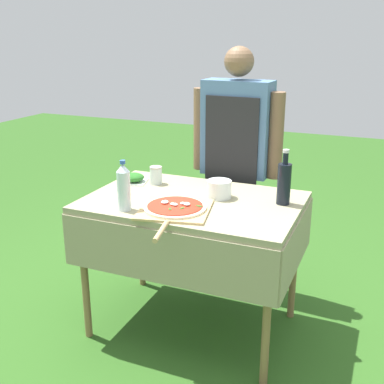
% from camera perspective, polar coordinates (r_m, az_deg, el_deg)
% --- Properties ---
extents(ground_plane, '(12.00, 12.00, 0.00)m').
position_cam_1_polar(ground_plane, '(2.95, 0.13, -15.51)').
color(ground_plane, '#2D5B1E').
extents(prep_table, '(1.15, 0.78, 0.79)m').
position_cam_1_polar(prep_table, '(2.62, 0.14, -2.76)').
color(prep_table, gray).
rests_on(prep_table, ground).
extents(person_cook, '(0.59, 0.21, 1.57)m').
position_cam_1_polar(person_cook, '(3.05, 5.27, 4.73)').
color(person_cook, '#333D56').
rests_on(person_cook, ground).
extents(pizza_on_peel, '(0.41, 0.59, 0.05)m').
position_cam_1_polar(pizza_on_peel, '(2.41, -2.08, -2.01)').
color(pizza_on_peel, tan).
rests_on(pizza_on_peel, prep_table).
extents(oil_bottle, '(0.07, 0.07, 0.29)m').
position_cam_1_polar(oil_bottle, '(2.53, 10.85, 1.10)').
color(oil_bottle, black).
rests_on(oil_bottle, prep_table).
extents(water_bottle, '(0.07, 0.07, 0.26)m').
position_cam_1_polar(water_bottle, '(2.42, -8.10, 0.61)').
color(water_bottle, silver).
rests_on(water_bottle, prep_table).
extents(herb_container, '(0.18, 0.17, 0.06)m').
position_cam_1_polar(herb_container, '(2.89, -6.98, 1.67)').
color(herb_container, silver).
rests_on(herb_container, prep_table).
extents(mixing_tub, '(0.13, 0.13, 0.10)m').
position_cam_1_polar(mixing_tub, '(2.61, 3.24, 0.36)').
color(mixing_tub, silver).
rests_on(mixing_tub, prep_table).
extents(sauce_jar, '(0.07, 0.07, 0.10)m').
position_cam_1_polar(sauce_jar, '(2.85, -4.29, 1.88)').
color(sauce_jar, silver).
rests_on(sauce_jar, prep_table).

